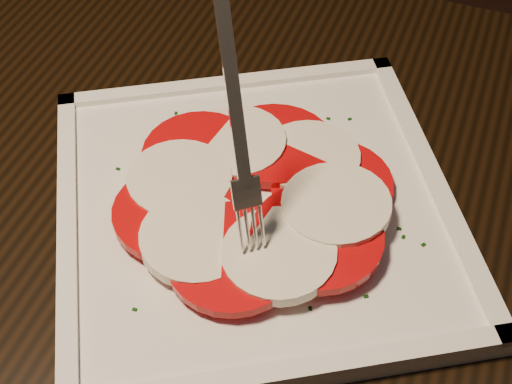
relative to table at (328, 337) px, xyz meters
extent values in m
cube|color=black|center=(0.00, 0.00, 0.08)|extent=(1.28, 0.92, 0.04)
cylinder|color=black|center=(-0.50, 0.39, -0.30)|extent=(0.06, 0.06, 0.71)
cube|color=black|center=(0.15, 0.71, -0.20)|extent=(0.49, 0.49, 0.04)
cylinder|color=black|center=(-0.06, 0.56, -0.45)|extent=(0.04, 0.04, 0.41)
cylinder|color=black|center=(0.01, 0.92, -0.45)|extent=(0.04, 0.04, 0.41)
cube|color=white|center=(-0.08, 0.04, 0.11)|extent=(0.42, 0.42, 0.01)
cylinder|color=red|center=(-0.02, 0.07, 0.12)|extent=(0.10, 0.10, 0.01)
cylinder|color=white|center=(-0.04, 0.10, 0.12)|extent=(0.09, 0.09, 0.01)
cylinder|color=red|center=(-0.08, 0.10, 0.12)|extent=(0.10, 0.10, 0.01)
cylinder|color=white|center=(-0.11, 0.10, 0.12)|extent=(0.09, 0.09, 0.01)
cylinder|color=red|center=(-0.13, 0.07, 0.12)|extent=(0.10, 0.10, 0.02)
cylinder|color=white|center=(-0.14, 0.04, 0.12)|extent=(0.09, 0.09, 0.01)
cylinder|color=red|center=(-0.13, 0.01, 0.13)|extent=(0.10, 0.10, 0.01)
cylinder|color=white|center=(-0.11, -0.02, 0.13)|extent=(0.09, 0.09, 0.01)
cylinder|color=red|center=(-0.08, -0.03, 0.13)|extent=(0.10, 0.10, 0.01)
cylinder|color=white|center=(-0.04, -0.02, 0.13)|extent=(0.09, 0.09, 0.01)
cylinder|color=red|center=(-0.02, 0.01, 0.13)|extent=(0.10, 0.10, 0.01)
cylinder|color=white|center=(-0.01, 0.04, 0.13)|extent=(0.09, 0.09, 0.02)
cube|color=#195D10|center=(-0.03, 0.04, 0.12)|extent=(0.04, 0.05, 0.01)
cube|color=#195D10|center=(-0.08, 0.00, 0.12)|extent=(0.04, 0.03, 0.00)
cube|color=#195D10|center=(-0.01, 0.03, 0.12)|extent=(0.03, 0.04, 0.00)
cube|color=#195D10|center=(-0.14, -0.01, 0.12)|extent=(0.04, 0.03, 0.01)
cube|color=#195D10|center=(-0.01, 0.07, 0.12)|extent=(0.02, 0.04, 0.00)
cube|color=#195D10|center=(-0.01, 0.00, 0.12)|extent=(0.02, 0.04, 0.00)
cube|color=#195D10|center=(-0.13, 0.07, 0.12)|extent=(0.04, 0.02, 0.00)
cube|color=#195D10|center=(-0.03, 0.08, 0.12)|extent=(0.05, 0.02, 0.01)
cube|color=#195D10|center=(-0.11, 0.09, 0.12)|extent=(0.01, 0.04, 0.00)
cube|color=#0B3409|center=(-0.17, 0.04, 0.11)|extent=(0.00, 0.00, 0.00)
cube|color=#0B3409|center=(-0.14, -0.08, 0.11)|extent=(0.00, 0.00, 0.00)
cube|color=#0B3409|center=(0.06, 0.03, 0.11)|extent=(0.00, 0.00, 0.00)
cube|color=#0B3409|center=(-0.17, 0.13, 0.11)|extent=(0.00, 0.00, 0.00)
cube|color=#0B3409|center=(0.03, -0.03, 0.11)|extent=(0.00, 0.00, 0.00)
cube|color=#0B3409|center=(0.02, 0.10, 0.11)|extent=(0.00, 0.00, 0.00)
cube|color=#0B3409|center=(-0.01, -0.05, 0.11)|extent=(0.00, 0.00, 0.00)
cube|color=#0B3409|center=(-0.11, -0.05, 0.11)|extent=(0.00, 0.00, 0.00)
cube|color=#0B3409|center=(0.04, 0.04, 0.11)|extent=(0.00, 0.00, 0.00)
cube|color=#0B3409|center=(-0.07, 0.16, 0.11)|extent=(0.00, 0.00, 0.00)
cube|color=#0B3409|center=(-0.20, 0.05, 0.11)|extent=(0.00, 0.00, 0.00)
cube|color=#0B3409|center=(-0.04, 0.16, 0.11)|extent=(0.00, 0.00, 0.00)
cube|color=#0B3409|center=(-0.16, -0.02, 0.11)|extent=(0.00, 0.00, 0.00)
cube|color=#0B3409|center=(-0.02, 0.16, 0.11)|extent=(0.00, 0.00, 0.00)
cube|color=#0B3409|center=(-0.18, 0.05, 0.11)|extent=(0.00, 0.00, 0.00)
cube|color=#0B3409|center=(-0.10, 0.13, 0.11)|extent=(0.00, 0.00, 0.00)
cube|color=#0B3409|center=(0.02, 0.08, 0.11)|extent=(0.00, 0.00, 0.00)
cube|color=#0B3409|center=(0.04, 0.04, 0.11)|extent=(0.00, 0.00, 0.00)
cube|color=#0B3409|center=(-0.11, 0.14, 0.11)|extent=(0.00, 0.00, 0.00)
cube|color=#0B3409|center=(0.03, 0.07, 0.11)|extent=(0.00, 0.00, 0.00)
camera|label=1|loc=(0.02, -0.33, 0.56)|focal=50.00mm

